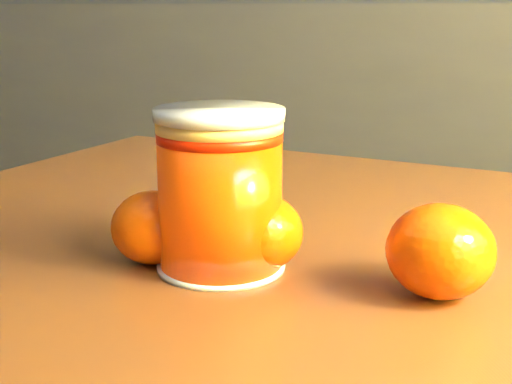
% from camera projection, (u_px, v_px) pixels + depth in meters
% --- Properties ---
extents(kitchen_counter, '(3.15, 0.60, 0.90)m').
position_uv_depth(kitchen_counter, '(215.00, 167.00, 2.03)').
color(kitchen_counter, '#434348').
rests_on(kitchen_counter, ground).
extents(table, '(0.97, 0.69, 0.71)m').
position_uv_depth(table, '(384.00, 369.00, 0.55)').
color(table, brown).
rests_on(table, ground).
extents(juice_glass, '(0.09, 0.09, 0.11)m').
position_uv_depth(juice_glass, '(220.00, 191.00, 0.49)').
color(juice_glass, '#DD3A04').
rests_on(juice_glass, table).
extents(orange_front, '(0.08, 0.08, 0.05)m').
position_uv_depth(orange_front, '(260.00, 232.00, 0.50)').
color(orange_front, '#DD4A04').
rests_on(orange_front, table).
extents(orange_back, '(0.07, 0.07, 0.06)m').
position_uv_depth(orange_back, '(440.00, 251.00, 0.45)').
color(orange_back, '#DD4A04').
rests_on(orange_back, table).
extents(orange_extra, '(0.06, 0.06, 0.05)m').
position_uv_depth(orange_extra, '(153.00, 227.00, 0.51)').
color(orange_extra, '#DD4A04').
rests_on(orange_extra, table).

